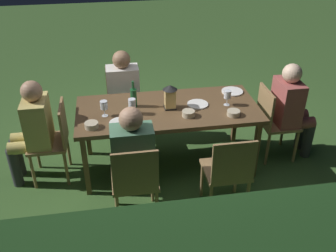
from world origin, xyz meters
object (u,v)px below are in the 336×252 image
at_px(chair_head_near, 273,120).
at_px(plate_a, 232,91).
at_px(chair_side_right_a, 228,171).
at_px(chair_side_right_b, 135,180).
at_px(wine_glass_c, 104,106).
at_px(plate_c, 198,104).
at_px(person_in_green, 133,154).
at_px(bowl_salad, 188,113).
at_px(person_in_mustard, 32,128).
at_px(bowl_olives, 234,113).
at_px(wine_glass_a, 132,104).
at_px(dining_table, 168,113).
at_px(person_in_cream, 124,94).
at_px(plate_b, 120,123).
at_px(chair_side_left_b, 124,98).
at_px(person_in_rust, 291,107).
at_px(chair_head_far, 54,138).
at_px(wine_glass_b, 227,95).
at_px(bowl_bread, 91,125).
at_px(green_bottle_on_table, 134,97).

bearing_deg(chair_head_near, plate_a, -31.63).
xyz_separation_m(chair_side_right_a, chair_side_right_b, (0.87, 0.00, 0.00)).
height_order(wine_glass_c, plate_c, wine_glass_c).
distance_m(person_in_green, bowl_salad, 0.76).
bearing_deg(person_in_mustard, bowl_olives, 172.76).
bearing_deg(wine_glass_a, plate_c, -173.41).
relative_size(dining_table, bowl_salad, 14.81).
height_order(person_in_cream, plate_b, person_in_cream).
xyz_separation_m(person_in_cream, bowl_olives, (-1.07, 0.89, 0.13)).
relative_size(person_in_green, bowl_salad, 8.85).
relative_size(chair_side_left_b, plate_a, 3.58).
distance_m(chair_side_left_b, plate_b, 1.10).
distance_m(chair_head_near, plate_a, 0.56).
relative_size(chair_side_right_b, bowl_salad, 6.70).
bearing_deg(person_in_rust, plate_a, -22.84).
xyz_separation_m(person_in_green, plate_c, (-0.76, -0.65, 0.11)).
relative_size(chair_head_near, wine_glass_a, 5.15).
xyz_separation_m(chair_head_far, plate_c, (-1.54, -0.02, 0.26)).
bearing_deg(wine_glass_c, chair_head_near, -178.13).
bearing_deg(chair_head_near, chair_side_left_b, -26.60).
distance_m(chair_side_left_b, bowl_olives, 1.55).
relative_size(wine_glass_a, bowl_salad, 1.30).
height_order(wine_glass_a, bowl_salad, wine_glass_a).
height_order(chair_side_right_a, wine_glass_b, wine_glass_b).
distance_m(chair_side_right_b, bowl_bread, 0.72).
bearing_deg(person_in_rust, wine_glass_b, 2.36).
xyz_separation_m(dining_table, chair_head_near, (-1.21, 0.00, -0.20)).
distance_m(wine_glass_b, bowl_olives, 0.24).
height_order(person_in_rust, green_bottle_on_table, person_in_rust).
relative_size(dining_table, bowl_olives, 14.37).
bearing_deg(person_in_rust, dining_table, -0.00).
height_order(person_in_green, plate_b, person_in_green).
relative_size(green_bottle_on_table, plate_c, 1.28).
xyz_separation_m(plate_b, bowl_bread, (0.27, 0.04, 0.02)).
relative_size(chair_head_far, bowl_olives, 6.50).
bearing_deg(chair_head_far, bowl_salad, 171.69).
distance_m(plate_b, plate_c, 0.88).
bearing_deg(bowl_olives, person_in_green, 19.02).
bearing_deg(bowl_bread, plate_c, -165.34).
bearing_deg(wine_glass_a, wine_glass_c, -0.14).
distance_m(chair_side_right_b, plate_a, 1.65).
relative_size(person_in_cream, wine_glass_a, 6.80).
bearing_deg(wine_glass_a, bowl_salad, 165.83).
bearing_deg(plate_c, wine_glass_c, 4.68).
height_order(dining_table, chair_head_near, chair_head_near).
relative_size(chair_head_far, bowl_salad, 6.70).
xyz_separation_m(chair_head_near, plate_b, (1.73, 0.24, 0.26)).
bearing_deg(person_in_mustard, wine_glass_b, 179.11).
height_order(chair_head_near, bowl_salad, chair_head_near).
bearing_deg(wine_glass_a, chair_side_right_b, 86.05).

